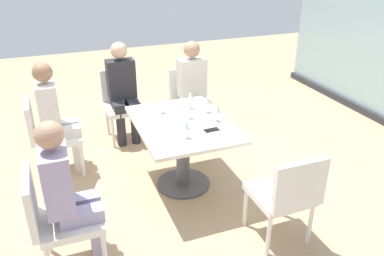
# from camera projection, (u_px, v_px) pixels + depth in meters

# --- Properties ---
(ground_plane) EXTENTS (12.00, 12.00, 0.00)m
(ground_plane) POSITION_uv_depth(u_px,v_px,m) (183.00, 184.00, 4.16)
(ground_plane) COLOR tan
(dining_table_main) EXTENTS (1.21, 0.90, 0.73)m
(dining_table_main) POSITION_uv_depth(u_px,v_px,m) (183.00, 139.00, 3.92)
(dining_table_main) COLOR silver
(dining_table_main) RESTS_ON ground_plane
(chair_far_left) EXTENTS (0.50, 0.46, 0.87)m
(chair_far_left) POSITION_uv_depth(u_px,v_px,m) (190.00, 99.00, 5.04)
(chair_far_left) COLOR silver
(chair_far_left) RESTS_ON ground_plane
(chair_front_right) EXTENTS (0.46, 0.50, 0.87)m
(chair_front_right) POSITION_uv_depth(u_px,v_px,m) (56.00, 215.00, 2.91)
(chair_front_right) COLOR silver
(chair_front_right) RESTS_ON ground_plane
(chair_side_end) EXTENTS (0.50, 0.46, 0.87)m
(chair_side_end) POSITION_uv_depth(u_px,v_px,m) (122.00, 100.00, 5.00)
(chair_side_end) COLOR silver
(chair_side_end) RESTS_ON ground_plane
(chair_front_left) EXTENTS (0.46, 0.50, 0.87)m
(chair_front_left) POSITION_uv_depth(u_px,v_px,m) (48.00, 132.00, 4.16)
(chair_front_left) COLOR silver
(chair_front_left) RESTS_ON ground_plane
(chair_far_right) EXTENTS (0.50, 0.46, 0.87)m
(chair_far_right) POSITION_uv_depth(u_px,v_px,m) (287.00, 193.00, 3.16)
(chair_far_right) COLOR silver
(chair_far_right) RESTS_ON ground_plane
(person_far_left) EXTENTS (0.39, 0.34, 1.26)m
(person_far_left) POSITION_uv_depth(u_px,v_px,m) (193.00, 87.00, 4.86)
(person_far_left) COLOR silver
(person_far_left) RESTS_ON ground_plane
(person_front_right) EXTENTS (0.34, 0.39, 1.26)m
(person_front_right) POSITION_uv_depth(u_px,v_px,m) (68.00, 190.00, 2.85)
(person_front_right) COLOR #9E93B7
(person_front_right) RESTS_ON ground_plane
(person_side_end) EXTENTS (0.39, 0.34, 1.26)m
(person_side_end) POSITION_uv_depth(u_px,v_px,m) (123.00, 88.00, 4.82)
(person_side_end) COLOR #28282D
(person_side_end) RESTS_ON ground_plane
(person_front_left) EXTENTS (0.34, 0.39, 1.26)m
(person_front_left) POSITION_uv_depth(u_px,v_px,m) (56.00, 114.00, 4.11)
(person_front_left) COLOR silver
(person_front_left) RESTS_ON ground_plane
(wine_glass_0) EXTENTS (0.07, 0.07, 0.18)m
(wine_glass_0) POSITION_uv_depth(u_px,v_px,m) (207.00, 100.00, 4.01)
(wine_glass_0) COLOR silver
(wine_glass_0) RESTS_ON dining_table_main
(wine_glass_1) EXTENTS (0.07, 0.07, 0.18)m
(wine_glass_1) POSITION_uv_depth(u_px,v_px,m) (217.00, 109.00, 3.81)
(wine_glass_1) COLOR silver
(wine_glass_1) RESTS_ON dining_table_main
(wine_glass_2) EXTENTS (0.07, 0.07, 0.18)m
(wine_glass_2) POSITION_uv_depth(u_px,v_px,m) (186.00, 125.00, 3.48)
(wine_glass_2) COLOR silver
(wine_glass_2) RESTS_ON dining_table_main
(wine_glass_3) EXTENTS (0.07, 0.07, 0.18)m
(wine_glass_3) POSITION_uv_depth(u_px,v_px,m) (191.00, 96.00, 4.11)
(wine_glass_3) COLOR silver
(wine_glass_3) RESTS_ON dining_table_main
(wine_glass_4) EXTENTS (0.07, 0.07, 0.18)m
(wine_glass_4) POSITION_uv_depth(u_px,v_px,m) (189.00, 106.00, 3.87)
(wine_glass_4) COLOR silver
(wine_glass_4) RESTS_ON dining_table_main
(coffee_cup) EXTENTS (0.08, 0.08, 0.09)m
(coffee_cup) POSITION_uv_depth(u_px,v_px,m) (161.00, 109.00, 4.03)
(coffee_cup) COLOR white
(coffee_cup) RESTS_ON dining_table_main
(cell_phone_on_table) EXTENTS (0.08, 0.15, 0.01)m
(cell_phone_on_table) POSITION_uv_depth(u_px,v_px,m) (212.00, 130.00, 3.68)
(cell_phone_on_table) COLOR black
(cell_phone_on_table) RESTS_ON dining_table_main
(handbag_0) EXTENTS (0.31, 0.19, 0.28)m
(handbag_0) POSITION_uv_depth(u_px,v_px,m) (157.00, 129.00, 5.06)
(handbag_0) COLOR beige
(handbag_0) RESTS_ON ground_plane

